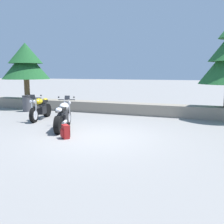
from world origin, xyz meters
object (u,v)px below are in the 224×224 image
object	(u,v)px
motorcycle_white_centre	(63,116)
pine_tree_far_left	(26,62)
motorcycle_yellow_near_left	(40,109)
rider_backpack	(65,131)
trash_bin	(27,103)

from	to	relation	value
motorcycle_white_centre	pine_tree_far_left	size ratio (longest dim) A/B	0.63
motorcycle_yellow_near_left	motorcycle_white_centre	xyz separation A→B (m)	(1.96, -1.32, 0.00)
motorcycle_yellow_near_left	rider_backpack	bearing A→B (deg)	-42.23
motorcycle_white_centre	rider_backpack	bearing A→B (deg)	-56.61
motorcycle_white_centre	rider_backpack	size ratio (longest dim) A/B	4.28
motorcycle_white_centre	rider_backpack	world-z (taller)	motorcycle_white_centre
rider_backpack	pine_tree_far_left	world-z (taller)	pine_tree_far_left
motorcycle_white_centre	pine_tree_far_left	xyz separation A→B (m)	(-5.07, 4.36, 2.19)
motorcycle_white_centre	pine_tree_far_left	distance (m)	7.04
rider_backpack	pine_tree_far_left	size ratio (longest dim) A/B	0.15
trash_bin	motorcycle_yellow_near_left	bearing A→B (deg)	-39.21
motorcycle_yellow_near_left	rider_backpack	world-z (taller)	motorcycle_yellow_near_left
motorcycle_white_centre	rider_backpack	xyz separation A→B (m)	(0.76, -1.16, -0.24)
rider_backpack	motorcycle_yellow_near_left	bearing A→B (deg)	137.77
motorcycle_white_centre	pine_tree_far_left	bearing A→B (deg)	139.33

